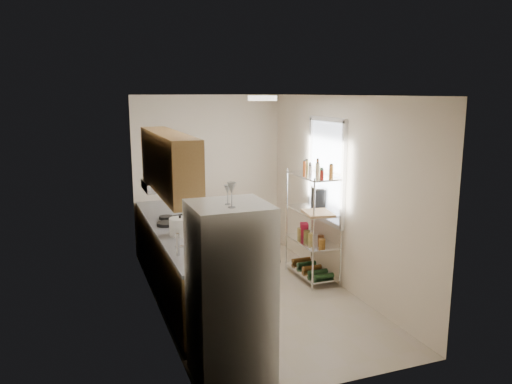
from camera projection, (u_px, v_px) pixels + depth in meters
room at (254, 199)px, 6.35m from camera, size 2.52×4.42×2.62m
counter_run at (177, 260)px, 6.60m from camera, size 0.63×3.51×0.90m
upper_cabinets at (168, 162)px, 5.98m from camera, size 0.33×2.20×0.72m
range_hood at (162, 185)px, 6.81m from camera, size 0.50×0.60×0.12m
window at (326, 171)px, 7.04m from camera, size 0.06×1.00×1.46m
bakers_rack at (314, 203)px, 7.00m from camera, size 0.45×0.90×1.73m
ceiling_dome at (262, 98)px, 5.82m from camera, size 0.34×0.34×0.05m
refrigerator at (230, 293)px, 4.54m from camera, size 0.69×0.69×1.68m
wine_glass_a at (228, 195)px, 4.33m from camera, size 0.06×0.06×0.17m
wine_glass_b at (232, 195)px, 4.21m from camera, size 0.08×0.08×0.22m
rice_cooker at (180, 227)px, 6.15m from camera, size 0.27×0.27×0.22m
frying_pan_large at (167, 224)px, 6.61m from camera, size 0.34×0.34×0.05m
frying_pan_small at (166, 218)px, 6.96m from camera, size 0.25×0.25×0.04m
cutting_board at (318, 213)px, 6.77m from camera, size 0.42×0.51×0.03m
espresso_machine at (318, 197)px, 7.17m from camera, size 0.23×0.29×0.29m
storage_bag at (304, 229)px, 7.38m from camera, size 0.16×0.18×0.18m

